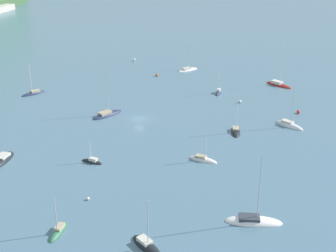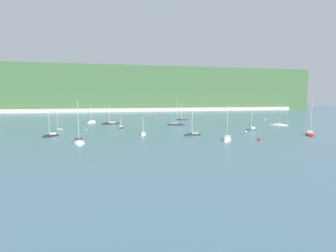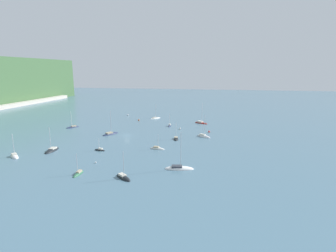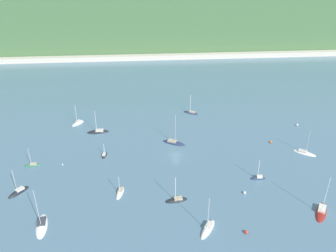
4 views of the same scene
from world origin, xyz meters
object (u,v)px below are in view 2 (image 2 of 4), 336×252
(sailboat_11, at_px, (227,140))
(mooring_buoy_2, at_px, (251,123))
(sailboat_5, at_px, (176,125))
(sailboat_8, at_px, (143,135))
(sailboat_1, at_px, (111,124))
(sailboat_2, at_px, (310,135))
(sailboat_4, at_px, (92,123))
(sailboat_9, at_px, (193,135))
(mooring_buoy_3, at_px, (265,120))
(sailboat_10, at_px, (182,120))
(sailboat_0, at_px, (51,136))
(sailboat_7, at_px, (79,143))
(mooring_buoy_4, at_px, (259,139))
(sailboat_3, at_px, (279,125))
(mooring_buoy_1, at_px, (86,130))
(sailboat_13, at_px, (59,131))
(sailboat_12, at_px, (121,128))
(mooring_buoy_0, at_px, (246,132))
(sailboat_6, at_px, (252,130))

(sailboat_11, distance_m, mooring_buoy_2, 51.17)
(sailboat_5, bearing_deg, sailboat_8, -94.57)
(sailboat_1, height_order, sailboat_11, sailboat_11)
(mooring_buoy_2, bearing_deg, sailboat_2, -90.55)
(sailboat_4, xyz_separation_m, sailboat_9, (34.68, -51.21, -0.03))
(sailboat_11, bearing_deg, mooring_buoy_3, 172.63)
(sailboat_10, distance_m, mooring_buoy_3, 43.65)
(sailboat_1, bearing_deg, sailboat_2, 138.18)
(sailboat_0, xyz_separation_m, mooring_buoy_2, (82.27, 21.50, 0.34))
(sailboat_8, distance_m, sailboat_9, 16.30)
(sailboat_1, height_order, sailboat_7, sailboat_7)
(mooring_buoy_3, bearing_deg, sailboat_2, -107.86)
(sailboat_0, distance_m, sailboat_4, 44.86)
(sailboat_10, height_order, mooring_buoy_4, sailboat_10)
(sailboat_3, distance_m, mooring_buoy_1, 81.44)
(sailboat_13, relative_size, mooring_buoy_3, 8.15)
(sailboat_7, bearing_deg, sailboat_9, 92.18)
(sailboat_9, xyz_separation_m, sailboat_12, (-21.83, 25.41, 0.02))
(mooring_buoy_1, relative_size, mooring_buoy_4, 0.60)
(sailboat_7, xyz_separation_m, sailboat_12, (12.74, 32.21, 0.02))
(sailboat_4, xyz_separation_m, sailboat_13, (-9.78, -29.96, -0.01))
(mooring_buoy_0, bearing_deg, mooring_buoy_2, 56.78)
(sailboat_1, height_order, mooring_buoy_0, sailboat_1)
(sailboat_12, height_order, mooring_buoy_3, sailboat_12)
(sailboat_1, xyz_separation_m, sailboat_2, (63.13, -50.98, 0.08))
(sailboat_0, distance_m, sailboat_3, 92.13)
(sailboat_7, relative_size, mooring_buoy_4, 14.34)
(sailboat_8, relative_size, sailboat_10, 0.71)
(sailboat_5, distance_m, mooring_buoy_4, 47.19)
(sailboat_4, xyz_separation_m, sailboat_12, (12.85, -25.80, -0.01))
(mooring_buoy_2, relative_size, mooring_buoy_4, 0.99)
(mooring_buoy_1, xyz_separation_m, mooring_buoy_2, (72.58, 8.30, 0.17))
(mooring_buoy_1, height_order, mooring_buoy_2, mooring_buoy_2)
(sailboat_10, bearing_deg, sailboat_12, 76.91)
(sailboat_11, bearing_deg, sailboat_8, -92.09)
(mooring_buoy_3, bearing_deg, sailboat_8, -151.88)
(sailboat_4, xyz_separation_m, mooring_buoy_0, (54.25, -50.01, 0.29))
(sailboat_4, height_order, mooring_buoy_1, sailboat_4)
(sailboat_7, bearing_deg, sailboat_13, -169.51)
(sailboat_5, xyz_separation_m, sailboat_8, (-18.19, -27.15, -0.02))
(sailboat_4, xyz_separation_m, sailboat_5, (37.23, -19.45, -0.00))
(sailboat_8, relative_size, mooring_buoy_0, 8.08)
(sailboat_5, xyz_separation_m, mooring_buoy_3, (50.81, 9.72, 0.33))
(sailboat_3, height_order, mooring_buoy_2, sailboat_3)
(sailboat_7, height_order, mooring_buoy_1, sailboat_7)
(sailboat_5, distance_m, sailboat_8, 32.68)
(mooring_buoy_2, bearing_deg, sailboat_6, -119.53)
(sailboat_2, distance_m, sailboat_7, 71.96)
(sailboat_2, bearing_deg, sailboat_12, -85.23)
(sailboat_10, distance_m, mooring_buoy_0, 56.58)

